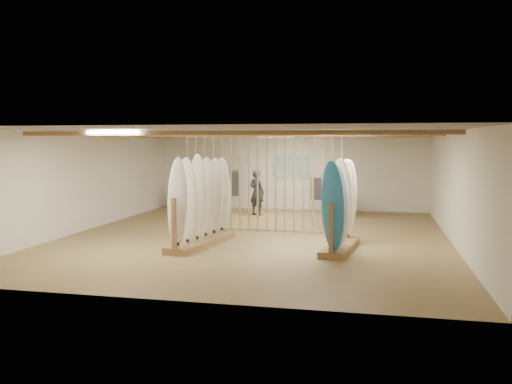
% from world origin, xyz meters
% --- Properties ---
extents(floor, '(12.00, 12.00, 0.00)m').
position_xyz_m(floor, '(0.00, 0.00, 0.00)').
color(floor, '#977C49').
rests_on(floor, ground).
extents(ceiling, '(12.00, 12.00, 0.00)m').
position_xyz_m(ceiling, '(0.00, 0.00, 2.80)').
color(ceiling, gray).
rests_on(ceiling, ground).
extents(wall_back, '(12.00, 0.00, 12.00)m').
position_xyz_m(wall_back, '(0.00, 6.00, 1.40)').
color(wall_back, white).
rests_on(wall_back, ground).
extents(wall_front, '(12.00, 0.00, 12.00)m').
position_xyz_m(wall_front, '(0.00, -6.00, 1.40)').
color(wall_front, white).
rests_on(wall_front, ground).
extents(wall_left, '(0.00, 12.00, 12.00)m').
position_xyz_m(wall_left, '(-5.00, 0.00, 1.40)').
color(wall_left, white).
rests_on(wall_left, ground).
extents(wall_right, '(0.00, 12.00, 12.00)m').
position_xyz_m(wall_right, '(5.00, 0.00, 1.40)').
color(wall_right, white).
rests_on(wall_right, ground).
extents(ceiling_slats, '(9.50, 6.12, 0.10)m').
position_xyz_m(ceiling_slats, '(0.00, 0.00, 2.72)').
color(ceiling_slats, '#987045').
rests_on(ceiling_slats, ground).
extents(light_panels, '(1.20, 0.35, 0.06)m').
position_xyz_m(light_panels, '(0.00, 0.00, 2.74)').
color(light_panels, white).
rests_on(light_panels, ground).
extents(bamboo_partition, '(4.45, 0.05, 2.78)m').
position_xyz_m(bamboo_partition, '(0.00, 0.80, 1.40)').
color(bamboo_partition, '#A2814E').
rests_on(bamboo_partition, ground).
extents(poster, '(1.40, 0.03, 0.90)m').
position_xyz_m(poster, '(0.00, 5.98, 1.60)').
color(poster, '#389BC6').
rests_on(poster, ground).
extents(rack_left, '(1.04, 2.74, 2.16)m').
position_xyz_m(rack_left, '(-1.03, -1.50, 0.74)').
color(rack_left, '#987045').
rests_on(rack_left, floor).
extents(rack_right, '(0.84, 2.22, 2.06)m').
position_xyz_m(rack_right, '(2.32, -1.42, 0.70)').
color(rack_right, '#987045').
rests_on(rack_right, floor).
extents(clothing_rack_a, '(1.39, 0.75, 1.55)m').
position_xyz_m(clothing_rack_a, '(-2.44, 4.95, 1.01)').
color(clothing_rack_a, silver).
rests_on(clothing_rack_a, floor).
extents(clothing_rack_b, '(1.20, 0.71, 1.35)m').
position_xyz_m(clothing_rack_b, '(1.50, 4.88, 0.88)').
color(clothing_rack_b, silver).
rests_on(clothing_rack_b, floor).
extents(shopper_a, '(0.78, 0.67, 1.78)m').
position_xyz_m(shopper_a, '(-0.89, 4.14, 0.89)').
color(shopper_a, '#282930').
rests_on(shopper_a, floor).
extents(shopper_b, '(1.02, 0.83, 2.00)m').
position_xyz_m(shopper_b, '(2.08, 4.24, 1.00)').
color(shopper_b, '#3B332E').
rests_on(shopper_b, floor).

